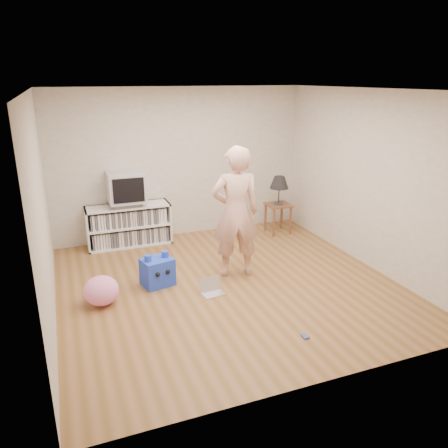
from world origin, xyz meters
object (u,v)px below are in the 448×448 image
object	(u,v)px
media_unit	(129,225)
table_lamp	(279,183)
crt_tv	(126,187)
person	(236,213)
dvd_deck	(127,203)
plush_blue	(158,271)
laptop	(212,289)
side_table	(278,211)
plush_pink	(101,291)

from	to	relation	value
media_unit	table_lamp	world-z (taller)	table_lamp
crt_tv	person	xyz separation A→B (m)	(1.24, -1.76, -0.08)
crt_tv	dvd_deck	bearing A→B (deg)	90.00
table_lamp	plush_blue	bearing A→B (deg)	-152.61
media_unit	crt_tv	distance (m)	0.67
crt_tv	laptop	bearing A→B (deg)	-71.82
dvd_deck	laptop	size ratio (longest dim) A/B	1.43
crt_tv	media_unit	bearing A→B (deg)	90.00
media_unit	laptop	size ratio (longest dim) A/B	4.46
side_table	laptop	world-z (taller)	side_table
dvd_deck	laptop	bearing A→B (deg)	-71.85
dvd_deck	laptop	distance (m)	2.40
laptop	table_lamp	bearing A→B (deg)	36.43
plush_blue	person	bearing A→B (deg)	-16.56
crt_tv	table_lamp	bearing A→B (deg)	-7.86
crt_tv	table_lamp	xyz separation A→B (m)	(2.66, -0.37, -0.08)
crt_tv	side_table	world-z (taller)	crt_tv
side_table	plush_blue	bearing A→B (deg)	-152.61
side_table	laptop	xyz separation A→B (m)	(-1.94, -1.82, -0.36)
person	media_unit	bearing A→B (deg)	-45.21
table_lamp	plush_blue	world-z (taller)	table_lamp
person	plush_pink	bearing A→B (deg)	16.44
crt_tv	side_table	distance (m)	2.75
plush_blue	plush_pink	size ratio (longest dim) A/B	1.07
crt_tv	person	bearing A→B (deg)	-54.87
crt_tv	plush_pink	xyz separation A→B (m)	(-0.68, -1.97, -0.83)
person	laptop	world-z (taller)	person
plush_blue	laptop	bearing A→B (deg)	-52.18
media_unit	laptop	distance (m)	2.34
laptop	plush_pink	distance (m)	1.42
plush_pink	table_lamp	bearing A→B (deg)	25.72
crt_tv	plush_blue	bearing A→B (deg)	-86.48
table_lamp	dvd_deck	bearing A→B (deg)	172.07
person	plush_pink	world-z (taller)	person
crt_tv	laptop	distance (m)	2.49
media_unit	dvd_deck	xyz separation A→B (m)	(0.00, -0.02, 0.39)
laptop	plush_blue	world-z (taller)	plush_blue
dvd_deck	crt_tv	bearing A→B (deg)	-90.00
media_unit	dvd_deck	bearing A→B (deg)	-90.00
crt_tv	laptop	size ratio (longest dim) A/B	1.91
plush_pink	media_unit	bearing A→B (deg)	71.13
person	side_table	bearing A→B (deg)	-125.70
dvd_deck	table_lamp	bearing A→B (deg)	-7.93
media_unit	side_table	bearing A→B (deg)	-8.26
table_lamp	laptop	distance (m)	2.80
table_lamp	plush_blue	xyz separation A→B (m)	(-2.55, -1.32, -0.74)
laptop	dvd_deck	bearing A→B (deg)	101.39
side_table	laptop	bearing A→B (deg)	-136.82
person	laptop	size ratio (longest dim) A/B	6.00
media_unit	dvd_deck	distance (m)	0.39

